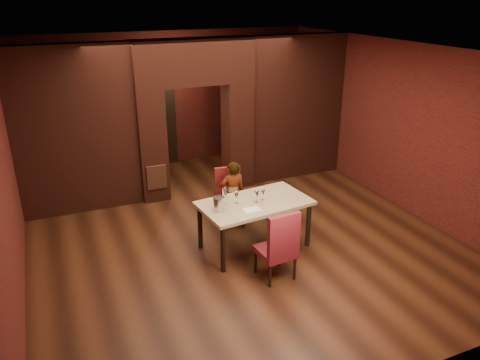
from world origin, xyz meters
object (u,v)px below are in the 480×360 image
Objects in this scene: chair_far at (230,198)px; wine_glass_c at (263,195)px; person_seated at (233,194)px; wine_glass_b at (257,196)px; wine_glass_a at (236,198)px; wine_bucket at (219,204)px; potted_plant at (268,203)px; dining_table at (254,224)px; chair_near at (276,243)px; water_bottle at (225,196)px.

wine_glass_c is (0.20, -0.94, 0.41)m from chair_far.
wine_glass_b is (0.05, -0.89, 0.32)m from person_seated.
wine_glass_b is (0.32, -0.09, 0.00)m from wine_glass_a.
wine_glass_b is at bearing -16.26° from wine_glass_a.
potted_plant is (1.46, 1.17, -0.75)m from wine_bucket.
person_seated reaches higher than potted_plant.
wine_glass_b is 0.50× the size of potted_plant.
wine_glass_a is at bearing 163.74° from wine_glass_b.
wine_glass_c is at bearing 17.26° from wine_glass_b.
dining_table is at bearing -126.15° from potted_plant.
person_seated is 0.90m from wine_glass_a.
potted_plant is (0.78, 1.13, -0.74)m from wine_glass_b.
wine_glass_a is 0.38m from wine_bucket.
wine_bucket is at bearing 62.67° from person_seated.
wine_glass_a is 0.97× the size of wine_glass_b.
chair_far is at bearing 59.42° from wine_bucket.
chair_far is 0.92m from potted_plant.
chair_near is 1.03m from wine_glass_c.
dining_table is at bearing -175.57° from wine_glass_c.
chair_near is 1.18m from water_bottle.
wine_glass_c is at bearing 108.61° from person_seated.
wine_bucket is 0.54× the size of potted_plant.
wine_glass_a is 0.45m from wine_glass_c.
dining_table is 0.76m from water_bottle.
chair_near reaches higher than wine_glass_c.
person_seated is 0.97m from water_bottle.
dining_table is 0.61m from wine_glass_a.
potted_plant is at bearing 17.70° from chair_far.
dining_table is 4.31× the size of potted_plant.
person_seated reaches higher than wine_glass_b.
wine_glass_b is 1.56m from potted_plant.
chair_far is at bearing 94.04° from wine_glass_b.
wine_glass_a is (-0.26, -0.80, 0.31)m from person_seated.
person_seated reaches higher than chair_near.
water_bottle is (-0.51, 0.12, 0.05)m from wine_glass_b.
dining_table is 1.70× the size of chair_far.
wine_glass_b is 0.67× the size of water_bottle.
water_bottle is at bearing -109.15° from chair_far.
chair_far is 5.61× the size of wine_glass_c.
chair_far is at bearing 62.86° from water_bottle.
wine_glass_c is 0.60× the size of water_bottle.
wine_glass_c is (0.15, 0.01, 0.52)m from dining_table.
potted_plant is (0.80, 1.10, -0.21)m from dining_table.
wine_bucket is (-0.57, 0.85, 0.39)m from chair_near.
chair_far is 4.67× the size of wine_bucket.
person_seated is 0.97m from potted_plant.
potted_plant is (0.65, 1.09, -0.73)m from wine_glass_c.
chair_near reaches higher than wine_bucket.
chair_near is at bearing 94.79° from person_seated.
water_bottle reaches higher than chair_far.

